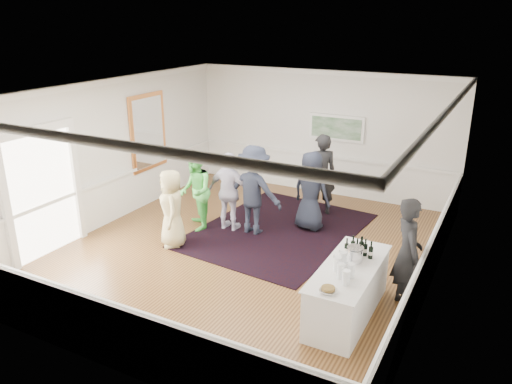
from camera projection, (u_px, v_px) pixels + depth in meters
The scene contains 23 objects.
floor at pixel (248, 250), 10.07m from camera, with size 8.00×8.00×0.00m, color brown.
ceiling at pixel (247, 90), 8.99m from camera, with size 7.00×8.00×0.02m, color white.
wall_left at pixel (109, 152), 11.06m from camera, with size 0.02×8.00×3.20m, color white.
wall_right at pixel (439, 205), 7.99m from camera, with size 0.02×8.00×3.20m, color white.
wall_back at pixel (322, 133), 12.86m from camera, with size 7.00×0.02×3.20m, color white.
wall_front at pixel (94, 260), 6.19m from camera, with size 7.00×0.02×3.20m, color white.
wainscoting at pixel (248, 227), 9.90m from camera, with size 7.00×8.00×1.00m, color white, non-canonical shape.
mirror at pixel (148, 132), 12.06m from camera, with size 0.05×1.25×1.85m.
doorway at pixel (42, 185), 9.52m from camera, with size 0.10×1.78×2.56m.
landscape_painting at pixel (336, 128), 12.58m from camera, with size 1.44×0.06×0.66m.
area_rug at pixel (278, 230), 10.96m from camera, with size 3.08×4.05×0.02m, color black.
serving_table at pixel (348, 291), 7.75m from camera, with size 0.80×2.10×0.85m.
bartender at pixel (408, 254), 7.84m from camera, with size 0.68×0.45×1.87m, color black.
guest_tan at pixel (172, 208), 10.01m from camera, with size 0.79×0.51×1.61m, color tan.
guest_green at pixel (195, 191), 10.80m from camera, with size 0.85×0.66×1.75m, color #55D153.
guest_lilac at pixel (230, 192), 10.75m from camera, with size 1.02×0.43×1.74m, color silver.
guest_dark_a at pixel (254, 190), 10.56m from camera, with size 1.25×0.72×1.94m, color #1C212F.
guest_dark_b at pixel (321, 175), 11.56m from camera, with size 0.71×0.47×1.94m, color black.
guest_navy at pixel (311, 191), 10.79m from camera, with size 0.86×0.56×1.76m, color #1C212F.
wine_bottles at pixel (360, 246), 7.93m from camera, with size 0.45×0.25×0.31m.
juice_pitchers at pixel (344, 268), 7.33m from camera, with size 0.36×0.65×0.24m.
ice_bucket at pixel (355, 255), 7.74m from camera, with size 0.26×0.26×0.24m, color silver.
nut_bowl at pixel (328, 290), 6.90m from camera, with size 0.25×0.25×0.08m.
Camera 1 is at (4.37, -7.97, 4.48)m, focal length 35.00 mm.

